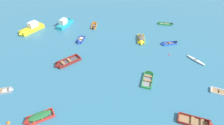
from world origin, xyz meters
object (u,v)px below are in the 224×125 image
at_px(rowboat_grey_center, 8,90).
at_px(motor_launch_turquoise_near_right, 66,23).
at_px(rowboat_yellow_midfield_right, 141,40).
at_px(rowboat_blue_cluster_outer, 165,44).
at_px(mooring_buoy_outer_edge, 8,123).
at_px(rowboat_maroon_outer_left, 62,64).
at_px(rowboat_maroon_foreground_center, 205,125).
at_px(rowboat_deep_blue_midfield_left, 79,42).
at_px(kayak_white_far_left, 196,60).
at_px(rowboat_red_back_row_center, 35,119).
at_px(mooring_buoy_central, 169,55).
at_px(rowboat_green_near_left, 149,75).
at_px(rowboat_green_outer_right, 161,24).
at_px(motor_launch_yellow_distant_center, 30,29).
at_px(rowboat_orange_back_row_left, 94,24).

bearing_deg(rowboat_grey_center, motor_launch_turquoise_near_right, 76.03).
relative_size(rowboat_yellow_midfield_right, rowboat_grey_center, 1.32).
distance_m(rowboat_blue_cluster_outer, mooring_buoy_outer_edge, 28.64).
distance_m(rowboat_maroon_outer_left, motor_launch_turquoise_near_right, 14.70).
xyz_separation_m(rowboat_maroon_foreground_center, rowboat_grey_center, (-25.32, 6.60, -0.05)).
distance_m(rowboat_maroon_outer_left, rowboat_deep_blue_midfield_left, 7.43).
xyz_separation_m(rowboat_maroon_outer_left, motor_launch_turquoise_near_right, (-1.52, 14.62, 0.34)).
height_order(kayak_white_far_left, rowboat_red_back_row_center, rowboat_red_back_row_center).
relative_size(rowboat_grey_center, mooring_buoy_central, 10.22).
bearing_deg(rowboat_maroon_outer_left, rowboat_deep_blue_midfield_left, 73.20).
bearing_deg(rowboat_maroon_foreground_center, kayak_white_far_left, 73.63).
height_order(rowboat_green_near_left, rowboat_grey_center, rowboat_green_near_left).
bearing_deg(kayak_white_far_left, rowboat_deep_blue_midfield_left, 161.70).
bearing_deg(rowboat_green_outer_right, rowboat_maroon_foreground_center, -92.50).
bearing_deg(rowboat_green_outer_right, motor_launch_yellow_distant_center, -175.12).
height_order(rowboat_yellow_midfield_right, rowboat_blue_cluster_outer, rowboat_yellow_midfield_right).
height_order(rowboat_green_outer_right, mooring_buoy_central, rowboat_green_outer_right).
distance_m(rowboat_deep_blue_midfield_left, rowboat_red_back_row_center, 18.22).
height_order(rowboat_maroon_outer_left, rowboat_green_outer_right, rowboat_maroon_outer_left).
height_order(rowboat_blue_cluster_outer, mooring_buoy_central, rowboat_blue_cluster_outer).
distance_m(rowboat_orange_back_row_left, motor_launch_yellow_distant_center, 13.64).
relative_size(rowboat_green_near_left, rowboat_deep_blue_midfield_left, 1.35).
height_order(motor_launch_turquoise_near_right, rowboat_deep_blue_midfield_left, motor_launch_turquoise_near_right).
height_order(rowboat_deep_blue_midfield_left, mooring_buoy_outer_edge, rowboat_deep_blue_midfield_left).
bearing_deg(rowboat_red_back_row_center, mooring_buoy_central, 33.29).
relative_size(rowboat_deep_blue_midfield_left, rowboat_red_back_row_center, 0.79).
xyz_separation_m(rowboat_yellow_midfield_right, mooring_buoy_outer_edge, (-18.74, -17.98, -0.33)).
bearing_deg(rowboat_maroon_outer_left, rowboat_green_near_left, -13.09).
relative_size(rowboat_yellow_midfield_right, kayak_white_far_left, 1.22).
xyz_separation_m(rowboat_yellow_midfield_right, motor_launch_yellow_distant_center, (-22.75, 4.95, 0.26)).
relative_size(motor_launch_turquoise_near_right, rowboat_blue_cluster_outer, 1.56).
bearing_deg(rowboat_blue_cluster_outer, rowboat_deep_blue_midfield_left, 175.26).
bearing_deg(rowboat_orange_back_row_left, rowboat_maroon_outer_left, -108.29).
bearing_deg(rowboat_yellow_midfield_right, rowboat_green_near_left, -92.26).
bearing_deg(mooring_buoy_outer_edge, kayak_white_far_left, 22.90).
xyz_separation_m(rowboat_orange_back_row_left, mooring_buoy_outer_edge, (-9.37, -25.57, -0.14)).
bearing_deg(rowboat_grey_center, rowboat_green_outer_right, 37.03).
distance_m(rowboat_blue_cluster_outer, rowboat_maroon_foreground_center, 18.00).
bearing_deg(rowboat_orange_back_row_left, motor_launch_turquoise_near_right, 179.27).
bearing_deg(kayak_white_far_left, rowboat_red_back_row_center, -155.06).
bearing_deg(motor_launch_yellow_distant_center, rowboat_deep_blue_midfield_left, -24.03).
xyz_separation_m(rowboat_red_back_row_center, rowboat_grey_center, (-5.10, 5.09, -0.16)).
bearing_deg(mooring_buoy_central, rowboat_green_outer_right, 83.34).
xyz_separation_m(rowboat_maroon_outer_left, rowboat_red_back_row_center, (-1.47, -10.74, 0.07)).
bearing_deg(motor_launch_turquoise_near_right, rowboat_deep_blue_midfield_left, -63.95).
bearing_deg(rowboat_maroon_foreground_center, rowboat_red_back_row_center, 175.72).
bearing_deg(mooring_buoy_outer_edge, motor_launch_turquoise_near_right, 83.23).
xyz_separation_m(rowboat_deep_blue_midfield_left, mooring_buoy_central, (16.38, -4.73, -0.14)).
height_order(rowboat_yellow_midfield_right, rowboat_green_near_left, rowboat_green_near_left).
bearing_deg(rowboat_blue_cluster_outer, rowboat_maroon_foreground_center, -89.63).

